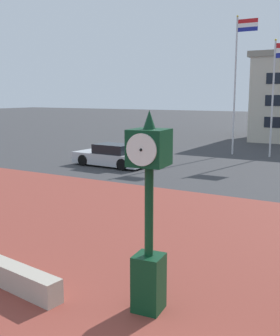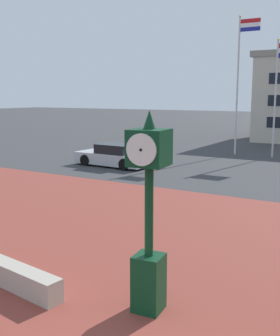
{
  "view_description": "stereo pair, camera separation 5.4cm",
  "coord_description": "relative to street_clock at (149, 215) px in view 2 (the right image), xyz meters",
  "views": [
    {
      "loc": [
        2.22,
        -3.41,
        4.03
      ],
      "look_at": [
        -1.46,
        2.87,
        2.75
      ],
      "focal_mm": 44.57,
      "sensor_mm": 36.0,
      "label": 1
    },
    {
      "loc": [
        2.27,
        -3.38,
        4.03
      ],
      "look_at": [
        -1.46,
        2.87,
        2.75
      ],
      "focal_mm": 44.57,
      "sensor_mm": 36.0,
      "label": 2
    }
  ],
  "objects": [
    {
      "name": "car_street_near",
      "position": [
        -9.81,
        13.14,
        -1.3
      ],
      "size": [
        4.55,
        1.98,
        1.28
      ],
      "rotation": [
        0.0,
        0.0,
        1.52
      ],
      "color": "#B7BABF",
      "rests_on": "ground"
    },
    {
      "name": "street_clock",
      "position": [
        0.0,
        0.0,
        0.0
      ],
      "size": [
        0.72,
        0.77,
        3.77
      ],
      "rotation": [
        0.0,
        0.0,
        0.1
      ],
      "color": "#0C381E",
      "rests_on": "ground"
    },
    {
      "name": "planter_wall",
      "position": [
        -3.18,
        -0.61,
        -1.62
      ],
      "size": [
        3.22,
        0.8,
        0.5
      ],
      "primitive_type": "cube",
      "rotation": [
        0.0,
        0.0,
        -0.13
      ],
      "color": "#ADA393",
      "rests_on": "ground"
    },
    {
      "name": "flagpole_primary",
      "position": [
        -5.24,
        21.38,
        3.34
      ],
      "size": [
        1.42,
        0.14,
        9.17
      ],
      "color": "silver",
      "rests_on": "ground"
    },
    {
      "name": "flagpole_secondary",
      "position": [
        -2.63,
        21.38,
        2.62
      ],
      "size": [
        1.66,
        0.14,
        7.53
      ],
      "color": "silver",
      "rests_on": "ground"
    },
    {
      "name": "plaza_brick_paving",
      "position": [
        1.35,
        1.23,
        -1.87
      ],
      "size": [
        44.0,
        16.48,
        0.01
      ],
      "primitive_type": "cube",
      "color": "brown",
      "rests_on": "ground"
    }
  ]
}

